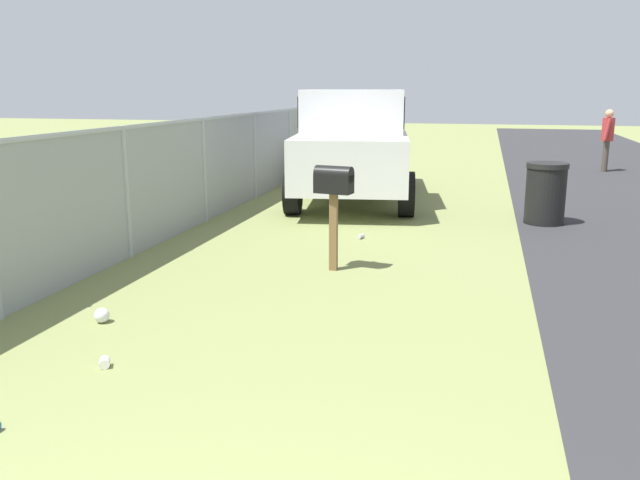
% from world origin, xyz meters
% --- Properties ---
extents(mailbox, '(0.27, 0.47, 1.25)m').
position_xyz_m(mailbox, '(6.63, 0.77, 0.98)').
color(mailbox, brown).
rests_on(mailbox, ground).
extents(pickup_truck, '(5.56, 2.79, 2.09)m').
position_xyz_m(pickup_truck, '(11.60, 1.51, 1.11)').
color(pickup_truck, silver).
rests_on(pickup_truck, ground).
extents(trash_bin, '(0.65, 0.65, 0.97)m').
position_xyz_m(trash_bin, '(10.11, -1.88, 0.49)').
color(trash_bin, black).
rests_on(trash_bin, ground).
extents(pedestrian, '(0.48, 0.30, 1.59)m').
position_xyz_m(pedestrian, '(17.55, -3.95, 0.91)').
color(pedestrian, '#4C4238').
rests_on(pedestrian, ground).
extents(fence_section, '(14.39, 0.07, 1.67)m').
position_xyz_m(fence_section, '(8.97, 3.44, 0.90)').
color(fence_section, '#9EA3A8').
rests_on(fence_section, ground).
extents(litter_cup_near_hydrant, '(0.13, 0.12, 0.08)m').
position_xyz_m(litter_cup_near_hydrant, '(3.46, 1.87, 0.04)').
color(litter_cup_near_hydrant, white).
rests_on(litter_cup_near_hydrant, ground).
extents(litter_bag_midfield_b, '(0.14, 0.14, 0.14)m').
position_xyz_m(litter_bag_midfield_b, '(4.34, 2.45, 0.07)').
color(litter_bag_midfield_b, silver).
rests_on(litter_bag_midfield_b, ground).
extents(litter_can_far_scatter, '(0.13, 0.10, 0.07)m').
position_xyz_m(litter_can_far_scatter, '(8.35, 0.76, 0.03)').
color(litter_can_far_scatter, silver).
rests_on(litter_can_far_scatter, ground).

